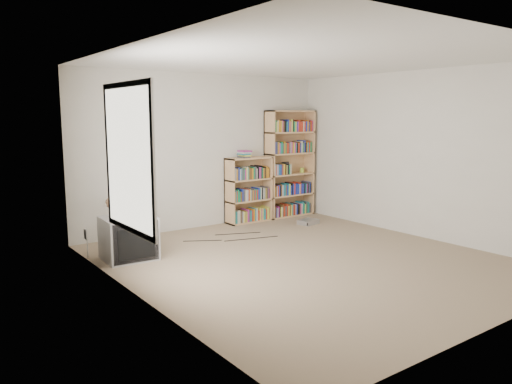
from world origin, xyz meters
TOP-DOWN VIEW (x-y plane):
  - floor at (0.00, 0.00)m, footprint 4.50×5.00m
  - wall_back at (0.00, 2.50)m, footprint 4.50×0.02m
  - wall_front at (0.00, -2.50)m, footprint 4.50×0.02m
  - wall_left at (-2.25, 0.00)m, footprint 0.02×5.00m
  - wall_right at (2.25, 0.00)m, footprint 0.02×5.00m
  - ceiling at (0.00, 0.00)m, footprint 4.50×5.00m
  - window at (-2.24, 0.20)m, footprint 0.02×1.22m
  - crt_tv at (-1.80, 1.40)m, footprint 0.66×0.61m
  - cat at (-1.78, 1.30)m, footprint 0.58×0.56m
  - bookcase_tall at (1.68, 2.36)m, footprint 0.96×0.30m
  - bookcase_short at (0.76, 2.36)m, footprint 0.82×0.30m
  - book_stack at (0.67, 2.33)m, footprint 0.18×0.23m
  - green_mug at (1.97, 2.34)m, footprint 0.08×0.08m
  - framed_print at (1.67, 2.44)m, footprint 0.16×0.05m
  - dvd_player at (1.48, 1.59)m, footprint 0.37×0.30m
  - wall_outlet at (-2.24, 1.74)m, footprint 0.01×0.08m
  - floor_cables at (-0.01, 1.42)m, footprint 1.20×0.70m

SIDE VIEW (x-z plane):
  - floor at x=0.00m, z-range -0.01..0.01m
  - floor_cables at x=-0.01m, z-range 0.00..0.01m
  - dvd_player at x=1.48m, z-range 0.00..0.08m
  - crt_tv at x=-1.80m, z-range 0.00..0.55m
  - wall_outlet at x=-2.24m, z-range 0.26..0.39m
  - bookcase_short at x=0.76m, z-range -0.05..1.08m
  - cat at x=-1.78m, z-range 0.38..0.88m
  - green_mug at x=1.97m, z-range 0.78..0.87m
  - framed_print at x=1.67m, z-range 0.78..0.99m
  - bookcase_tall at x=1.68m, z-range -0.05..1.87m
  - book_stack at x=0.67m, z-range 1.12..1.25m
  - wall_back at x=0.00m, z-range 0.00..2.50m
  - wall_front at x=0.00m, z-range 0.00..2.50m
  - wall_left at x=-2.25m, z-range 0.00..2.50m
  - wall_right at x=2.25m, z-range 0.00..2.50m
  - window at x=-2.24m, z-range 0.64..2.16m
  - ceiling at x=0.00m, z-range 2.49..2.51m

